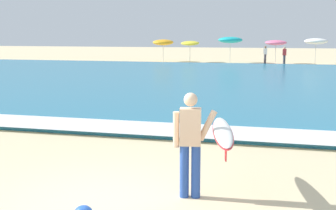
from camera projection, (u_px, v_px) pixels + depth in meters
ground_plane at (106, 204)px, 6.91m from camera, size 160.00×160.00×0.00m
sea at (231, 81)px, 24.46m from camera, size 120.00×28.00×0.14m
surf_foam at (177, 129)px, 11.62m from camera, size 120.00×1.63×0.01m
surfer_with_board at (206, 136)px, 7.02m from camera, size 1.16×2.74×1.73m
beach_umbrella_0 at (163, 42)px, 42.07m from camera, size 1.99×2.01×2.15m
beach_umbrella_1 at (190, 43)px, 41.28m from camera, size 1.73×1.75×2.05m
beach_umbrella_2 at (230, 40)px, 40.23m from camera, size 2.23×2.24×2.41m
beach_umbrella_3 at (276, 43)px, 39.26m from camera, size 1.92×1.93×2.12m
beach_umbrella_4 at (316, 41)px, 38.88m from camera, size 2.02×2.02×2.28m
beachgoer_near_row_left at (284, 55)px, 37.43m from camera, size 0.32×0.20×1.58m
beachgoer_near_row_mid at (265, 54)px, 39.15m from camera, size 0.32×0.20×1.58m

